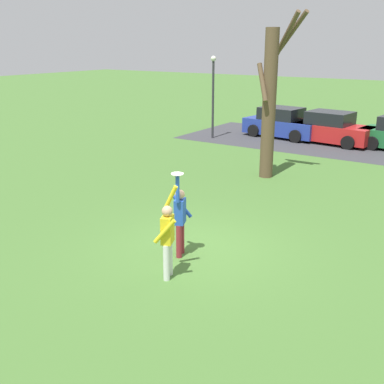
{
  "coord_description": "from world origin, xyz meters",
  "views": [
    {
      "loc": [
        5.94,
        -9.05,
        4.9
      ],
      "look_at": [
        0.1,
        -0.29,
        1.59
      ],
      "focal_mm": 44.47,
      "sensor_mm": 36.0,
      "label": 1
    }
  ],
  "objects_px": {
    "person_catcher": "(180,217)",
    "person_defender": "(168,236)",
    "parked_car_red": "(331,129)",
    "bare_tree_tall": "(270,99)",
    "lamppost_by_lot": "(213,89)",
    "parked_car_blue": "(282,124)",
    "frisbee_disc": "(177,174)"
  },
  "relations": [
    {
      "from": "frisbee_disc",
      "to": "bare_tree_tall",
      "type": "bearing_deg",
      "value": 100.03
    },
    {
      "from": "person_catcher",
      "to": "lamppost_by_lot",
      "type": "bearing_deg",
      "value": -173.49
    },
    {
      "from": "frisbee_disc",
      "to": "lamppost_by_lot",
      "type": "xyz_separation_m",
      "value": [
        -7.13,
        13.27,
        0.49
      ]
    },
    {
      "from": "person_defender",
      "to": "bare_tree_tall",
      "type": "xyz_separation_m",
      "value": [
        -1.74,
        8.71,
        1.96
      ]
    },
    {
      "from": "frisbee_disc",
      "to": "bare_tree_tall",
      "type": "xyz_separation_m",
      "value": [
        -1.39,
        7.84,
        0.85
      ]
    },
    {
      "from": "person_catcher",
      "to": "parked_car_blue",
      "type": "bearing_deg",
      "value": 172.92
    },
    {
      "from": "lamppost_by_lot",
      "to": "parked_car_red",
      "type": "bearing_deg",
      "value": 21.01
    },
    {
      "from": "person_catcher",
      "to": "lamppost_by_lot",
      "type": "distance_m",
      "value": 14.93
    },
    {
      "from": "parked_car_blue",
      "to": "lamppost_by_lot",
      "type": "distance_m",
      "value": 4.22
    },
    {
      "from": "parked_car_red",
      "to": "lamppost_by_lot",
      "type": "distance_m",
      "value": 6.39
    },
    {
      "from": "person_defender",
      "to": "lamppost_by_lot",
      "type": "distance_m",
      "value": 16.08
    },
    {
      "from": "person_catcher",
      "to": "person_defender",
      "type": "bearing_deg",
      "value": 0.0
    },
    {
      "from": "person_defender",
      "to": "lamppost_by_lot",
      "type": "bearing_deg",
      "value": 6.04
    },
    {
      "from": "parked_car_red",
      "to": "bare_tree_tall",
      "type": "bearing_deg",
      "value": -82.96
    },
    {
      "from": "person_defender",
      "to": "lamppost_by_lot",
      "type": "xyz_separation_m",
      "value": [
        -7.48,
        14.14,
        1.6
      ]
    },
    {
      "from": "frisbee_disc",
      "to": "bare_tree_tall",
      "type": "height_order",
      "value": "bare_tree_tall"
    },
    {
      "from": "person_catcher",
      "to": "person_defender",
      "type": "distance_m",
      "value": 1.16
    },
    {
      "from": "parked_car_blue",
      "to": "parked_car_red",
      "type": "distance_m",
      "value": 2.71
    },
    {
      "from": "person_catcher",
      "to": "parked_car_red",
      "type": "height_order",
      "value": "person_catcher"
    },
    {
      "from": "bare_tree_tall",
      "to": "person_catcher",
      "type": "bearing_deg",
      "value": -80.31
    },
    {
      "from": "frisbee_disc",
      "to": "parked_car_blue",
      "type": "xyz_separation_m",
      "value": [
        -4.14,
        15.6,
        -1.37
      ]
    },
    {
      "from": "parked_car_red",
      "to": "bare_tree_tall",
      "type": "xyz_separation_m",
      "value": [
        0.04,
        -7.62,
        2.21
      ]
    },
    {
      "from": "bare_tree_tall",
      "to": "parked_car_red",
      "type": "bearing_deg",
      "value": 90.3
    },
    {
      "from": "lamppost_by_lot",
      "to": "person_defender",
      "type": "bearing_deg",
      "value": -62.12
    },
    {
      "from": "person_catcher",
      "to": "parked_car_blue",
      "type": "distance_m",
      "value": 15.92
    },
    {
      "from": "person_defender",
      "to": "parked_car_blue",
      "type": "relative_size",
      "value": 0.48
    },
    {
      "from": "person_defender",
      "to": "parked_car_red",
      "type": "relative_size",
      "value": 0.48
    },
    {
      "from": "person_defender",
      "to": "lamppost_by_lot",
      "type": "relative_size",
      "value": 0.48
    },
    {
      "from": "parked_car_blue",
      "to": "bare_tree_tall",
      "type": "relative_size",
      "value": 0.71
    },
    {
      "from": "frisbee_disc",
      "to": "parked_car_red",
      "type": "xyz_separation_m",
      "value": [
        -1.43,
        15.46,
        -1.37
      ]
    },
    {
      "from": "parked_car_blue",
      "to": "lamppost_by_lot",
      "type": "height_order",
      "value": "lamppost_by_lot"
    },
    {
      "from": "parked_car_blue",
      "to": "lamppost_by_lot",
      "type": "relative_size",
      "value": 1.01
    }
  ]
}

